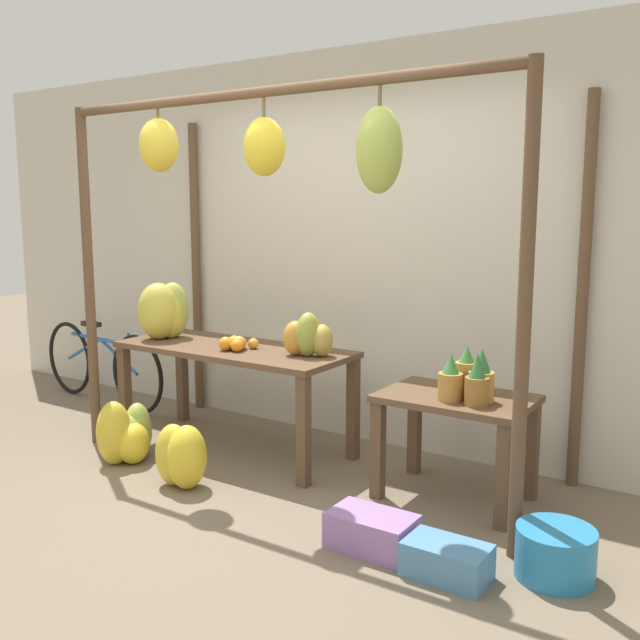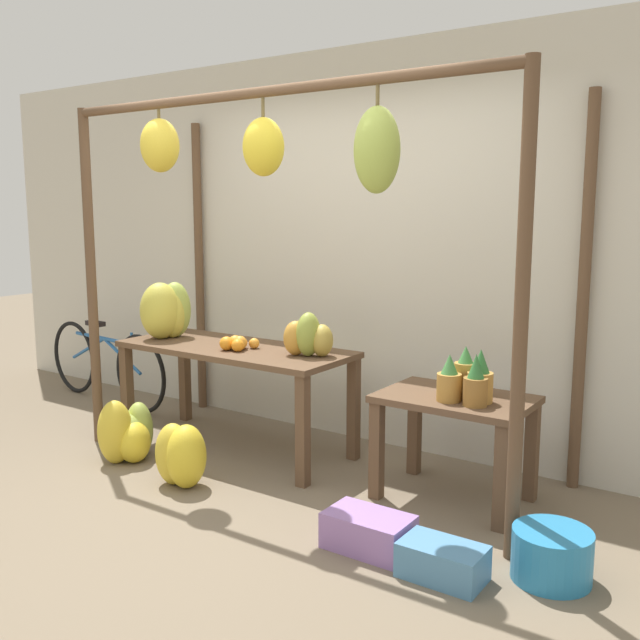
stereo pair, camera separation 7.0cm
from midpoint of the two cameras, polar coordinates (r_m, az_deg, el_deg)
The scene contains 15 objects.
ground_plane at distance 4.19m, azimuth -8.69°, elevation -14.94°, with size 20.00×20.00×0.00m, color #756651.
shop_wall_back at distance 5.13m, azimuth 3.11°, elevation 5.72°, with size 8.00×0.08×2.80m.
stall_awning at distance 4.31m, azimuth -3.25°, elevation 9.44°, with size 3.18×1.24×2.36m.
display_table_main at distance 5.00m, azimuth -7.30°, elevation -3.29°, with size 1.69×0.68×0.74m.
display_table_side at distance 4.23m, azimuth 10.33°, elevation -7.70°, with size 0.86×0.58×0.62m.
banana_pile_on_table at distance 5.35m, azimuth -12.75°, elevation 0.67°, with size 0.39×0.46×0.41m.
orange_pile at distance 4.86m, azimuth -7.09°, elevation -1.88°, with size 0.20×0.24×0.10m.
pineapple_cluster at distance 4.06m, azimuth 11.36°, elevation -4.69°, with size 0.29×0.27×0.30m.
banana_pile_ground_left at distance 5.01m, azimuth -15.60°, elevation -8.92°, with size 0.39×0.47×0.43m.
banana_pile_ground_right at distance 4.50m, azimuth -11.50°, elevation -10.62°, with size 0.38×0.30×0.40m.
fruit_crate_white at distance 3.72m, azimuth 3.61°, elevation -16.53°, with size 0.43×0.26×0.18m.
blue_bucket at distance 3.61m, azimuth 17.75°, elevation -17.35°, with size 0.36×0.36×0.24m.
parked_bicycle at distance 6.49m, azimuth -17.39°, elevation -3.37°, with size 1.68×0.21×0.71m.
papaya_pile at distance 4.61m, azimuth -1.37°, elevation -1.39°, with size 0.38×0.28×0.29m.
fruit_crate_purple at distance 3.52m, azimuth 9.52°, elevation -18.44°, with size 0.39×0.23×0.17m.
Camera 1 is at (2.58, -2.83, 1.70)m, focal length 40.00 mm.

